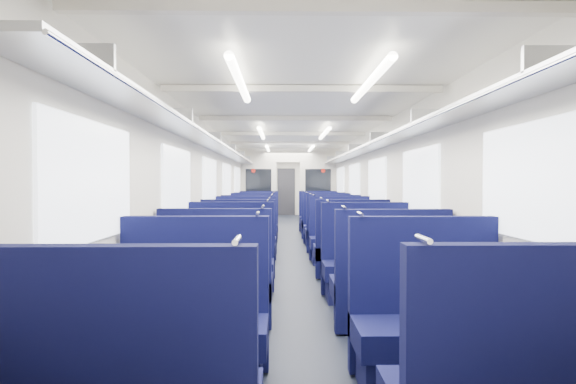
{
  "coord_description": "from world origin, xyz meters",
  "views": [
    {
      "loc": [
        -0.2,
        -10.32,
        1.41
      ],
      "look_at": [
        -0.03,
        1.57,
        1.15
      ],
      "focal_mm": 27.99,
      "sensor_mm": 36.0,
      "label": 1
    }
  ],
  "objects_px": {
    "end_door": "(286,192)",
    "bulkhead": "(288,188)",
    "seat_8": "(239,253)",
    "seat_11": "(340,242)",
    "seat_10": "(246,242)",
    "seat_12": "(250,235)",
    "seat_16": "(256,224)",
    "seat_17": "(323,224)",
    "seat_9": "(351,253)",
    "seat_13": "(333,234)",
    "seat_19": "(318,220)",
    "seat_4": "(217,289)",
    "seat_7": "(366,268)",
    "seat_3": "(428,331)",
    "seat_14": "(254,228)",
    "seat_18": "(259,220)",
    "seat_15": "(328,229)",
    "seat_5": "(389,291)",
    "seat_6": "(231,267)",
    "seat_2": "(192,330)"
  },
  "relations": [
    {
      "from": "seat_15",
      "to": "seat_9",
      "type": "bearing_deg",
      "value": -90.0
    },
    {
      "from": "seat_5",
      "to": "seat_16",
      "type": "distance_m",
      "value": 7.1
    },
    {
      "from": "seat_12",
      "to": "seat_18",
      "type": "xyz_separation_m",
      "value": [
        0.0,
        3.48,
        0.0
      ]
    },
    {
      "from": "seat_9",
      "to": "seat_11",
      "type": "distance_m",
      "value": 1.21
    },
    {
      "from": "seat_3",
      "to": "seat_14",
      "type": "distance_m",
      "value": 7.25
    },
    {
      "from": "seat_14",
      "to": "seat_17",
      "type": "relative_size",
      "value": 1.0
    },
    {
      "from": "seat_13",
      "to": "seat_8",
      "type": "bearing_deg",
      "value": -125.36
    },
    {
      "from": "seat_6",
      "to": "seat_4",
      "type": "bearing_deg",
      "value": -90.0
    },
    {
      "from": "seat_16",
      "to": "seat_17",
      "type": "distance_m",
      "value": 1.66
    },
    {
      "from": "seat_9",
      "to": "seat_13",
      "type": "height_order",
      "value": "same"
    },
    {
      "from": "seat_5",
      "to": "seat_6",
      "type": "xyz_separation_m",
      "value": [
        -1.66,
        1.27,
        0.0
      ]
    },
    {
      "from": "bulkhead",
      "to": "seat_4",
      "type": "distance_m",
      "value": 8.91
    },
    {
      "from": "end_door",
      "to": "bulkhead",
      "type": "height_order",
      "value": "bulkhead"
    },
    {
      "from": "bulkhead",
      "to": "seat_10",
      "type": "distance_m",
      "value": 5.51
    },
    {
      "from": "bulkhead",
      "to": "seat_12",
      "type": "xyz_separation_m",
      "value": [
        -0.83,
        -4.39,
        -0.86
      ]
    },
    {
      "from": "seat_17",
      "to": "seat_19",
      "type": "distance_m",
      "value": 1.29
    },
    {
      "from": "end_door",
      "to": "seat_4",
      "type": "height_order",
      "value": "end_door"
    },
    {
      "from": "end_door",
      "to": "seat_16",
      "type": "relative_size",
      "value": 1.67
    },
    {
      "from": "seat_4",
      "to": "seat_10",
      "type": "distance_m",
      "value": 3.45
    },
    {
      "from": "seat_11",
      "to": "seat_13",
      "type": "relative_size",
      "value": 1.0
    },
    {
      "from": "seat_12",
      "to": "seat_16",
      "type": "xyz_separation_m",
      "value": [
        0.0,
        2.35,
        0.0
      ]
    },
    {
      "from": "seat_4",
      "to": "seat_8",
      "type": "bearing_deg",
      "value": 90.0
    },
    {
      "from": "seat_8",
      "to": "seat_11",
      "type": "relative_size",
      "value": 1.0
    },
    {
      "from": "seat_8",
      "to": "seat_11",
      "type": "xyz_separation_m",
      "value": [
        1.66,
        1.18,
        0.0
      ]
    },
    {
      "from": "seat_4",
      "to": "seat_18",
      "type": "bearing_deg",
      "value": 90.0
    },
    {
      "from": "end_door",
      "to": "seat_8",
      "type": "bearing_deg",
      "value": -93.76
    },
    {
      "from": "seat_5",
      "to": "bulkhead",
      "type": "bearing_deg",
      "value": 95.3
    },
    {
      "from": "seat_13",
      "to": "seat_17",
      "type": "xyz_separation_m",
      "value": [
        0.0,
        2.2,
        0.0
      ]
    },
    {
      "from": "end_door",
      "to": "bulkhead",
      "type": "distance_m",
      "value": 6.05
    },
    {
      "from": "end_door",
      "to": "seat_8",
      "type": "relative_size",
      "value": 1.67
    },
    {
      "from": "bulkhead",
      "to": "seat_13",
      "type": "height_order",
      "value": "bulkhead"
    },
    {
      "from": "seat_8",
      "to": "seat_10",
      "type": "xyz_separation_m",
      "value": [
        0.0,
        1.19,
        0.0
      ]
    },
    {
      "from": "seat_12",
      "to": "seat_17",
      "type": "bearing_deg",
      "value": 54.87
    },
    {
      "from": "seat_8",
      "to": "seat_11",
      "type": "height_order",
      "value": "same"
    },
    {
      "from": "seat_10",
      "to": "seat_11",
      "type": "distance_m",
      "value": 1.66
    },
    {
      "from": "seat_17",
      "to": "seat_19",
      "type": "xyz_separation_m",
      "value": [
        0.0,
        1.29,
        0.0
      ]
    },
    {
      "from": "seat_5",
      "to": "seat_12",
      "type": "bearing_deg",
      "value": 110.0
    },
    {
      "from": "seat_3",
      "to": "seat_8",
      "type": "relative_size",
      "value": 1.0
    },
    {
      "from": "seat_3",
      "to": "seat_13",
      "type": "relative_size",
      "value": 1.0
    },
    {
      "from": "seat_7",
      "to": "seat_14",
      "type": "distance_m",
      "value": 5.05
    },
    {
      "from": "seat_7",
      "to": "seat_5",
      "type": "bearing_deg",
      "value": -90.0
    },
    {
      "from": "seat_5",
      "to": "seat_4",
      "type": "bearing_deg",
      "value": 175.65
    },
    {
      "from": "end_door",
      "to": "seat_14",
      "type": "relative_size",
      "value": 1.67
    },
    {
      "from": "seat_7",
      "to": "seat_9",
      "type": "xyz_separation_m",
      "value": [
        0.0,
        1.23,
        0.0
      ]
    },
    {
      "from": "seat_19",
      "to": "seat_7",
      "type": "bearing_deg",
      "value": -90.0
    },
    {
      "from": "bulkhead",
      "to": "seat_15",
      "type": "distance_m",
      "value": 3.45
    },
    {
      "from": "seat_2",
      "to": "seat_6",
      "type": "relative_size",
      "value": 1.0
    },
    {
      "from": "seat_3",
      "to": "seat_6",
      "type": "xyz_separation_m",
      "value": [
        -1.66,
        2.43,
        0.0
      ]
    },
    {
      "from": "seat_3",
      "to": "seat_12",
      "type": "height_order",
      "value": "same"
    },
    {
      "from": "seat_8",
      "to": "seat_15",
      "type": "relative_size",
      "value": 1.0
    }
  ]
}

